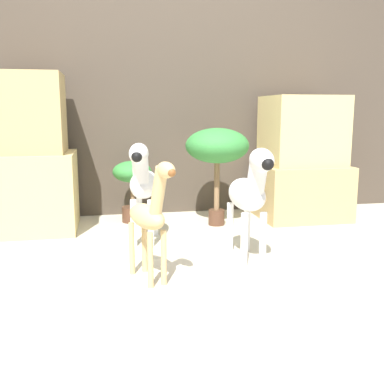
{
  "coord_description": "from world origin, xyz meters",
  "views": [
    {
      "loc": [
        -0.47,
        -2.03,
        0.81
      ],
      "look_at": [
        0.02,
        0.5,
        0.34
      ],
      "focal_mm": 42.0,
      "sensor_mm": 36.0,
      "label": 1
    }
  ],
  "objects_px": {
    "potted_palm_front": "(217,148)",
    "zebra_left": "(143,181)",
    "giraffe_figurine": "(150,214)",
    "potted_palm_back": "(132,180)",
    "zebra_right": "(250,191)"
  },
  "relations": [
    {
      "from": "zebra_left",
      "to": "potted_palm_front",
      "type": "relative_size",
      "value": 0.91
    },
    {
      "from": "zebra_left",
      "to": "giraffe_figurine",
      "type": "bearing_deg",
      "value": -92.13
    },
    {
      "from": "zebra_left",
      "to": "potted_palm_back",
      "type": "distance_m",
      "value": 0.57
    },
    {
      "from": "zebra_right",
      "to": "potted_palm_back",
      "type": "xyz_separation_m",
      "value": [
        -0.56,
        1.02,
        -0.08
      ]
    },
    {
      "from": "giraffe_figurine",
      "to": "potted_palm_front",
      "type": "xyz_separation_m",
      "value": [
        0.58,
        1.0,
        0.22
      ]
    },
    {
      "from": "potted_palm_front",
      "to": "potted_palm_back",
      "type": "height_order",
      "value": "potted_palm_front"
    },
    {
      "from": "zebra_left",
      "to": "giraffe_figurine",
      "type": "distance_m",
      "value": 0.66
    },
    {
      "from": "potted_palm_back",
      "to": "giraffe_figurine",
      "type": "bearing_deg",
      "value": -89.62
    },
    {
      "from": "potted_palm_front",
      "to": "zebra_right",
      "type": "bearing_deg",
      "value": -91.58
    },
    {
      "from": "giraffe_figurine",
      "to": "potted_palm_back",
      "type": "height_order",
      "value": "giraffe_figurine"
    },
    {
      "from": "zebra_left",
      "to": "zebra_right",
      "type": "bearing_deg",
      "value": -40.73
    },
    {
      "from": "potted_palm_front",
      "to": "potted_palm_back",
      "type": "distance_m",
      "value": 0.67
    },
    {
      "from": "giraffe_figurine",
      "to": "potted_palm_back",
      "type": "distance_m",
      "value": 1.22
    },
    {
      "from": "zebra_left",
      "to": "potted_palm_back",
      "type": "relative_size",
      "value": 1.4
    },
    {
      "from": "potted_palm_front",
      "to": "zebra_left",
      "type": "bearing_deg",
      "value": -147.63
    }
  ]
}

